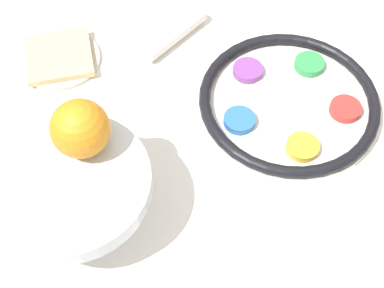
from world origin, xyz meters
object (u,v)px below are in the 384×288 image
bread_plate (60,58)px  napkin_roll (174,33)px  orange_fruit (80,129)px  fruit_stand (72,186)px  seder_plate (289,102)px  cup_near (374,221)px

bread_plate → napkin_roll: size_ratio=0.98×
orange_fruit → bread_plate: 0.32m
fruit_stand → bread_plate: size_ratio=1.50×
orange_fruit → napkin_roll: size_ratio=0.54×
orange_fruit → bread_plate: size_ratio=0.55×
seder_plate → cup_near: bearing=86.8°
fruit_stand → bread_plate: 0.34m
fruit_stand → cup_near: bearing=151.0°
fruit_stand → seder_plate: bearing=-173.4°
fruit_stand → cup_near: 0.44m
orange_fruit → seder_plate: bearing=-179.3°
fruit_stand → cup_near: (-0.38, 0.21, -0.05)m
seder_plate → napkin_roll: size_ratio=2.04×
napkin_roll → bread_plate: bearing=-10.9°
bread_plate → napkin_roll: napkin_roll is taller
cup_near → napkin_roll: bearing=-78.8°
fruit_stand → orange_fruit: (-0.04, -0.04, 0.06)m
orange_fruit → cup_near: bearing=143.6°
seder_plate → fruit_stand: fruit_stand is taller
napkin_roll → orange_fruit: bearing=44.5°
napkin_roll → cup_near: (-0.10, 0.49, 0.02)m
seder_plate → fruit_stand: size_ratio=1.39×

